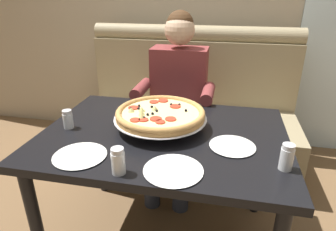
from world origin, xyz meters
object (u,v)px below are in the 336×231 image
(plate_far_side, at_px, (232,145))
(booth_bench, at_px, (188,119))
(plate_near_left, at_px, (80,154))
(patio_chair, at_px, (313,74))
(dining_table, at_px, (164,147))
(pizza, at_px, (160,114))
(diner_main, at_px, (177,94))
(shaker_oregano, at_px, (118,163))
(shaker_pepper_flakes, at_px, (68,120))
(shaker_parmesan, at_px, (286,159))
(plate_near_right, at_px, (173,169))

(plate_far_side, bearing_deg, booth_bench, 109.22)
(plate_near_left, bearing_deg, patio_chair, 57.70)
(dining_table, bearing_deg, pizza, 119.65)
(diner_main, xyz_separation_m, shaker_oregano, (-0.04, -1.03, 0.07))
(plate_near_left, relative_size, plate_far_side, 1.10)
(dining_table, xyz_separation_m, diner_main, (-0.05, 0.65, 0.07))
(pizza, bearing_deg, diner_main, 92.01)
(pizza, bearing_deg, shaker_pepper_flakes, -167.78)
(pizza, relative_size, shaker_parmesan, 4.28)
(shaker_oregano, xyz_separation_m, plate_near_right, (0.21, 0.06, -0.04))
(diner_main, distance_m, patio_chair, 1.97)
(diner_main, height_order, pizza, diner_main)
(pizza, height_order, shaker_oregano, same)
(booth_bench, xyz_separation_m, plate_near_left, (-0.31, -1.22, 0.34))
(shaker_pepper_flakes, bearing_deg, plate_near_right, -24.24)
(dining_table, distance_m, patio_chair, 2.47)
(plate_near_right, xyz_separation_m, plate_far_side, (0.23, 0.25, -0.00))
(shaker_pepper_flakes, height_order, patio_chair, patio_chair)
(booth_bench, bearing_deg, shaker_pepper_flakes, -117.43)
(pizza, relative_size, plate_near_left, 2.06)
(pizza, bearing_deg, patio_chair, 58.78)
(patio_chair, bearing_deg, shaker_oregano, -117.80)
(shaker_pepper_flakes, relative_size, shaker_oregano, 0.89)
(plate_near_left, xyz_separation_m, plate_near_right, (0.42, -0.03, 0.00))
(shaker_oregano, distance_m, plate_far_side, 0.54)
(shaker_oregano, height_order, plate_far_side, shaker_oregano)
(pizza, distance_m, plate_far_side, 0.40)
(pizza, xyz_separation_m, shaker_parmesan, (0.59, -0.27, -0.03))
(shaker_oregano, relative_size, patio_chair, 0.13)
(plate_near_right, bearing_deg, diner_main, 99.59)
(dining_table, xyz_separation_m, shaker_pepper_flakes, (-0.50, -0.05, 0.13))
(diner_main, bearing_deg, patio_chair, 49.17)
(shaker_pepper_flakes, bearing_deg, shaker_parmesan, -8.99)
(dining_table, relative_size, plate_far_side, 5.78)
(diner_main, height_order, plate_near_right, diner_main)
(shaker_pepper_flakes, bearing_deg, plate_near_left, -52.50)
(booth_bench, distance_m, plate_near_left, 1.30)
(patio_chair, bearing_deg, dining_table, -120.00)
(booth_bench, height_order, patio_chair, booth_bench)
(shaker_oregano, height_order, patio_chair, patio_chair)
(pizza, distance_m, patio_chair, 2.45)
(diner_main, distance_m, plate_near_left, 0.99)
(pizza, distance_m, plate_near_left, 0.46)
(shaker_parmesan, xyz_separation_m, plate_far_side, (-0.21, 0.14, -0.04))
(plate_near_left, bearing_deg, shaker_parmesan, 5.59)
(shaker_parmesan, bearing_deg, plate_near_left, -174.41)
(diner_main, height_order, patio_chair, diner_main)
(shaker_pepper_flakes, xyz_separation_m, plate_near_left, (0.19, -0.25, -0.03))
(shaker_oregano, xyz_separation_m, patio_chair, (1.33, 2.52, -0.25))
(shaker_parmesan, bearing_deg, shaker_oregano, -165.67)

